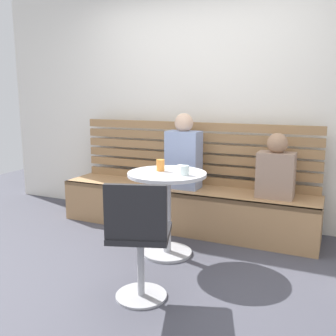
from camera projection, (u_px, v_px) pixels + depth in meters
name	position (u px, v px, depth m)	size (l,w,h in m)	color
ground	(127.00, 276.00, 3.00)	(8.00, 8.00, 0.00)	#42424C
back_wall	(200.00, 89.00, 4.20)	(5.20, 0.10, 2.90)	white
booth_bench	(184.00, 208.00, 4.03)	(2.70, 0.52, 0.44)	#A87C51
booth_backrest	(193.00, 153.00, 4.14)	(2.65, 0.04, 0.67)	#9A7249
cafe_table	(167.00, 197.00, 3.33)	(0.68, 0.68, 0.74)	#ADADB2
white_chair	(139.00, 237.00, 2.55)	(0.51, 0.51, 0.85)	#ADADB2
person_adult	(184.00, 155.00, 3.93)	(0.34, 0.22, 0.77)	#8C9EC6
person_child_left	(276.00, 170.00, 3.58)	(0.34, 0.22, 0.61)	#9E7F6B
cup_glass_short	(184.00, 170.00, 3.17)	(0.08, 0.08, 0.08)	silver
cup_tumbler_orange	(160.00, 165.00, 3.34)	(0.07, 0.07, 0.10)	orange
cup_espresso_small	(180.00, 168.00, 3.33)	(0.06, 0.06, 0.06)	silver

